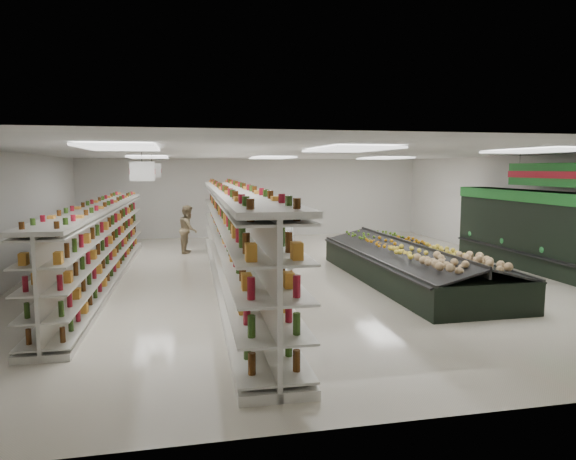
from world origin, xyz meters
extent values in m
plane|color=beige|center=(0.00, 0.00, 0.00)|extent=(16.00, 16.00, 0.00)
cube|color=white|center=(0.00, 0.00, 3.20)|extent=(14.00, 16.00, 0.02)
cube|color=silver|center=(0.00, 8.00, 1.60)|extent=(14.00, 0.02, 3.20)
cube|color=silver|center=(0.00, -8.00, 1.60)|extent=(14.00, 0.02, 3.20)
cube|color=silver|center=(-7.00, 0.00, 1.60)|extent=(0.02, 16.00, 3.20)
cube|color=silver|center=(7.00, 0.00, 1.60)|extent=(0.02, 16.00, 3.20)
cube|color=black|center=(6.55, -1.50, 1.10)|extent=(0.80, 8.00, 2.20)
cube|color=#1D6F26|center=(6.53, -1.50, 2.05)|extent=(0.85, 8.00, 0.30)
cube|color=black|center=(6.30, -1.50, 0.55)|extent=(0.55, 7.80, 0.15)
cube|color=silver|center=(6.40, -1.50, 1.35)|extent=(0.45, 7.70, 0.03)
cube|color=silver|center=(6.40, -1.50, 1.65)|extent=(0.45, 7.70, 0.03)
cube|color=white|center=(-3.80, -2.00, 2.75)|extent=(0.50, 0.06, 0.40)
cube|color=#AE1323|center=(-3.80, -2.00, 2.75)|extent=(0.52, 0.02, 0.12)
cylinder|color=black|center=(-3.80, -2.00, 3.05)|extent=(0.01, 0.01, 0.50)
cube|color=white|center=(-3.80, 2.00, 2.75)|extent=(0.50, 0.06, 0.40)
cube|color=#AE1323|center=(-3.80, 2.00, 2.75)|extent=(0.52, 0.02, 0.12)
cylinder|color=black|center=(-3.80, 2.00, 3.05)|extent=(0.01, 0.01, 0.50)
cube|color=#1D6F26|center=(6.25, -1.50, 2.65)|extent=(0.10, 3.20, 0.60)
cube|color=#AE1323|center=(6.19, -1.50, 2.65)|extent=(0.03, 3.20, 0.18)
cylinder|color=black|center=(6.25, -0.30, 3.05)|extent=(0.01, 0.01, 0.50)
cube|color=silver|center=(-4.98, 0.24, 0.06)|extent=(1.08, 11.13, 0.11)
cube|color=silver|center=(-4.98, 0.24, 0.93)|extent=(0.31, 11.11, 1.85)
cube|color=silver|center=(-4.98, 0.24, 1.89)|extent=(1.08, 11.13, 0.07)
cube|color=silver|center=(-5.19, 0.24, 0.17)|extent=(0.65, 11.03, 0.03)
cube|color=silver|center=(-5.19, 0.24, 0.57)|extent=(0.65, 11.03, 0.03)
cube|color=silver|center=(-5.19, 0.24, 0.98)|extent=(0.65, 11.03, 0.03)
cube|color=silver|center=(-5.19, 0.24, 1.38)|extent=(0.65, 11.03, 0.03)
cube|color=silver|center=(-5.19, 0.24, 1.79)|extent=(0.65, 11.03, 0.03)
cube|color=silver|center=(-4.77, 0.23, 0.17)|extent=(0.65, 11.03, 0.03)
cube|color=silver|center=(-4.77, 0.23, 0.57)|extent=(0.65, 11.03, 0.03)
cube|color=silver|center=(-4.77, 0.23, 0.98)|extent=(0.65, 11.03, 0.03)
cube|color=silver|center=(-4.77, 0.23, 1.38)|extent=(0.65, 11.03, 0.03)
cube|color=silver|center=(-4.77, 0.23, 1.79)|extent=(0.65, 11.03, 0.03)
cube|color=silver|center=(-1.79, -0.62, 0.07)|extent=(1.30, 13.39, 0.13)
cube|color=silver|center=(-1.79, -0.62, 1.11)|extent=(0.37, 13.37, 2.23)
cube|color=silver|center=(-1.79, -0.62, 2.27)|extent=(1.30, 13.39, 0.09)
cube|color=silver|center=(-2.04, -0.62, 0.20)|extent=(0.79, 13.27, 0.03)
cube|color=silver|center=(-2.04, -0.62, 0.69)|extent=(0.79, 13.27, 0.03)
cube|color=silver|center=(-2.04, -0.62, 1.18)|extent=(0.79, 13.27, 0.03)
cube|color=silver|center=(-2.04, -0.62, 1.66)|extent=(0.79, 13.27, 0.03)
cube|color=silver|center=(-2.04, -0.62, 2.15)|extent=(0.79, 13.27, 0.03)
cube|color=silver|center=(-1.53, -0.63, 0.20)|extent=(0.79, 13.27, 0.03)
cube|color=silver|center=(-1.53, -0.63, 0.69)|extent=(0.79, 13.27, 0.03)
cube|color=silver|center=(-1.53, -0.63, 1.18)|extent=(0.79, 13.27, 0.03)
cube|color=silver|center=(-1.53, -0.63, 1.66)|extent=(0.79, 13.27, 0.03)
cube|color=silver|center=(-1.53, -0.63, 2.15)|extent=(0.79, 13.27, 0.03)
cube|color=black|center=(2.51, -1.39, 0.34)|extent=(2.38, 6.76, 0.67)
cube|color=#262626|center=(1.39, -1.40, 0.69)|extent=(0.12, 6.74, 0.06)
cube|color=#262626|center=(3.63, -1.38, 0.69)|extent=(0.12, 6.74, 0.06)
cube|color=black|center=(1.91, -1.40, 0.79)|extent=(1.31, 6.66, 0.34)
cube|color=black|center=(3.11, -1.39, 0.79)|extent=(1.31, 6.66, 0.34)
cube|color=#262626|center=(2.51, -1.39, 0.89)|extent=(0.11, 6.65, 0.24)
cube|color=#AE1323|center=(0.05, 5.66, 0.10)|extent=(1.29, 0.94, 0.20)
cube|color=red|center=(0.05, 5.66, 0.85)|extent=(1.35, 1.00, 0.10)
imported|color=silver|center=(-0.56, -0.80, 0.97)|extent=(0.84, 0.73, 1.95)
imported|color=#98775D|center=(-2.80, 4.26, 0.80)|extent=(0.59, 0.84, 1.59)
camera|label=1|loc=(-3.06, -13.05, 2.82)|focal=32.00mm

